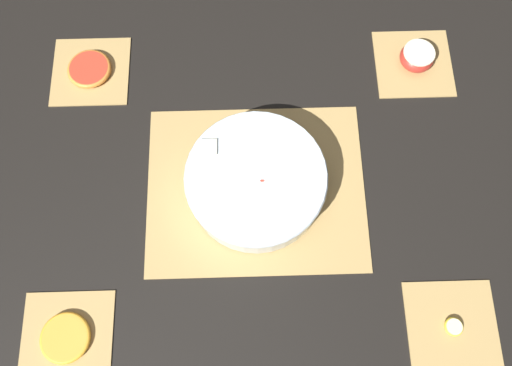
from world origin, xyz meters
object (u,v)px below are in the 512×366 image
(fruit_salad_bowl, at_px, (256,181))
(apple_half, at_px, (417,57))
(banana_coin_single, at_px, (454,327))
(grapefruit_slice, at_px, (89,69))
(orange_slice_whole, at_px, (65,338))

(fruit_salad_bowl, bearing_deg, apple_half, 38.22)
(banana_coin_single, xyz_separation_m, grapefruit_slice, (-0.72, 0.57, 0.00))
(orange_slice_whole, bearing_deg, grapefruit_slice, 90.00)
(orange_slice_whole, relative_size, banana_coin_single, 2.68)
(banana_coin_single, distance_m, grapefruit_slice, 0.91)
(banana_coin_single, bearing_deg, grapefruit_slice, 141.80)
(fruit_salad_bowl, xyz_separation_m, orange_slice_whole, (-0.36, -0.28, -0.04))
(orange_slice_whole, xyz_separation_m, grapefruit_slice, (-0.00, 0.57, 0.00))
(apple_half, height_order, orange_slice_whole, apple_half)
(fruit_salad_bowl, distance_m, grapefruit_slice, 0.46)
(fruit_salad_bowl, relative_size, orange_slice_whole, 2.96)
(banana_coin_single, height_order, grapefruit_slice, grapefruit_slice)
(orange_slice_whole, height_order, banana_coin_single, orange_slice_whole)
(fruit_salad_bowl, height_order, banana_coin_single, fruit_salad_bowl)
(orange_slice_whole, xyz_separation_m, banana_coin_single, (0.72, 0.00, -0.00))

